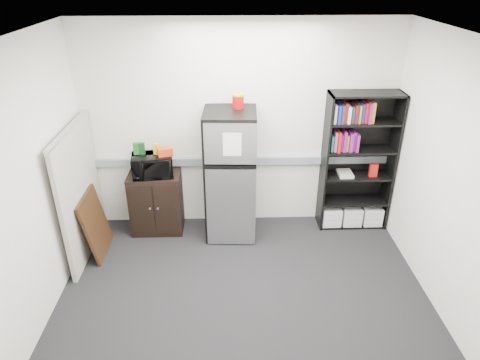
{
  "coord_description": "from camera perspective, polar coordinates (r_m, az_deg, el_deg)",
  "views": [
    {
      "loc": [
        -0.16,
        -3.41,
        3.24
      ],
      "look_at": [
        -0.02,
        0.9,
        1.04
      ],
      "focal_mm": 32.0,
      "sensor_mm": 36.0,
      "label": 1
    }
  ],
  "objects": [
    {
      "name": "cubicle_partition",
      "position": [
        5.39,
        -20.5,
        -1.57
      ],
      "size": [
        0.06,
        1.3,
        1.62
      ],
      "color": "#9C978A",
      "rests_on": "floor"
    },
    {
      "name": "electrical_raceway",
      "position": [
        5.64,
        -0.1,
        2.54
      ],
      "size": [
        3.92,
        0.05,
        0.1
      ],
      "primitive_type": "cube",
      "color": "gray",
      "rests_on": "wall_back"
    },
    {
      "name": "wall_left",
      "position": [
        4.31,
        -26.96,
        -2.15
      ],
      "size": [
        0.02,
        3.5,
        2.7
      ],
      "primitive_type": "cube",
      "color": "white",
      "rests_on": "floor"
    },
    {
      "name": "framed_poster",
      "position": [
        5.5,
        -18.68,
        -5.59
      ],
      "size": [
        0.18,
        0.63,
        0.8
      ],
      "rotation": [
        0.0,
        -0.18,
        0.0
      ],
      "color": "black",
      "rests_on": "floor"
    },
    {
      "name": "wall_back",
      "position": [
        5.5,
        -0.12,
        6.95
      ],
      "size": [
        4.0,
        0.02,
        2.7
      ],
      "primitive_type": "cube",
      "color": "white",
      "rests_on": "floor"
    },
    {
      "name": "coffee_can",
      "position": [
        5.17,
        -0.26,
        10.6
      ],
      "size": [
        0.14,
        0.14,
        0.19
      ],
      "color": "#B0080A",
      "rests_on": "refrigerator"
    },
    {
      "name": "wall_note",
      "position": [
        5.43,
        -3.86,
        8.85
      ],
      "size": [
        0.14,
        0.0,
        0.1
      ],
      "primitive_type": "cube",
      "color": "white",
      "rests_on": "wall_back"
    },
    {
      "name": "wall_right",
      "position": [
        4.45,
        27.33,
        -1.32
      ],
      "size": [
        0.02,
        3.5,
        2.7
      ],
      "primitive_type": "cube",
      "color": "white",
      "rests_on": "floor"
    },
    {
      "name": "snack_box_a",
      "position": [
        5.46,
        -13.68,
        4.08
      ],
      "size": [
        0.07,
        0.06,
        0.15
      ],
      "primitive_type": "cube",
      "rotation": [
        0.0,
        0.0,
        0.1
      ],
      "color": "#1D5518",
      "rests_on": "microwave"
    },
    {
      "name": "bookshelf",
      "position": [
        5.74,
        15.39,
        2.14
      ],
      "size": [
        0.9,
        0.34,
        1.85
      ],
      "color": "black",
      "rests_on": "floor"
    },
    {
      "name": "cabinet",
      "position": [
        5.74,
        -11.07,
        -2.98
      ],
      "size": [
        0.66,
        0.44,
        0.83
      ],
      "color": "black",
      "rests_on": "floor"
    },
    {
      "name": "snack_bag",
      "position": [
        5.36,
        -9.92,
        3.74
      ],
      "size": [
        0.2,
        0.14,
        0.1
      ],
      "primitive_type": "cube",
      "rotation": [
        0.0,
        0.0,
        0.23
      ],
      "color": "red",
      "rests_on": "microwave"
    },
    {
      "name": "microwave",
      "position": [
        5.48,
        -11.59,
        1.94
      ],
      "size": [
        0.54,
        0.4,
        0.28
      ],
      "primitive_type": "imported",
      "rotation": [
        0.0,
        0.0,
        0.14
      ],
      "color": "black",
      "rests_on": "cabinet"
    },
    {
      "name": "refrigerator",
      "position": [
        5.39,
        -1.28,
        0.62
      ],
      "size": [
        0.66,
        0.69,
        1.68
      ],
      "rotation": [
        0.0,
        0.0,
        -0.05
      ],
      "color": "black",
      "rests_on": "floor"
    },
    {
      "name": "snack_box_b",
      "position": [
        5.45,
        -12.95,
        4.11
      ],
      "size": [
        0.07,
        0.05,
        0.15
      ],
      "primitive_type": "cube",
      "rotation": [
        0.0,
        0.0,
        -0.04
      ],
      "color": "#0C3718",
      "rests_on": "microwave"
    },
    {
      "name": "floor",
      "position": [
        4.71,
        0.58,
        -16.46
      ],
      "size": [
        4.0,
        4.0,
        0.0
      ],
      "primitive_type": "plane",
      "color": "black",
      "rests_on": "ground"
    },
    {
      "name": "ceiling",
      "position": [
        3.45,
        0.8,
        18.05
      ],
      "size": [
        4.0,
        3.5,
        0.02
      ],
      "primitive_type": "cube",
      "color": "white",
      "rests_on": "wall_back"
    },
    {
      "name": "snack_box_c",
      "position": [
        5.42,
        -11.06,
        4.11
      ],
      "size": [
        0.08,
        0.06,
        0.14
      ],
      "primitive_type": "cube",
      "rotation": [
        0.0,
        0.0,
        -0.19
      ],
      "color": "orange",
      "rests_on": "microwave"
    }
  ]
}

